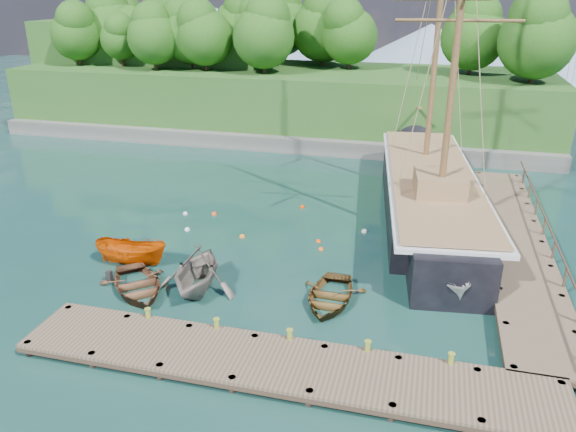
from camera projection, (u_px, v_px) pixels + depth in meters
name	position (u px, v px, depth m)	size (l,w,h in m)	color
ground	(276.00, 284.00, 26.91)	(160.00, 160.00, 0.00)	#133D33
dock_near	(280.00, 365.00, 20.45)	(20.00, 3.20, 1.10)	brown
dock_east	(515.00, 242.00, 30.33)	(3.20, 24.00, 1.10)	brown
bollard_0	(150.00, 330.00, 23.27)	(0.26, 0.26, 0.45)	olive
bollard_1	(218.00, 341.00, 22.57)	(0.26, 0.26, 0.45)	olive
bollard_2	(290.00, 352.00, 21.87)	(0.26, 0.26, 0.45)	olive
bollard_3	(367.00, 364.00, 21.17)	(0.26, 0.26, 0.45)	olive
bollard_4	(449.00, 377.00, 20.47)	(0.26, 0.26, 0.45)	olive
rowboat_0	(138.00, 291.00, 26.23)	(3.09, 4.33, 0.90)	brown
rowboat_1	(198.00, 290.00, 26.39)	(3.84, 4.44, 2.34)	slate
rowboat_2	(329.00, 302.00, 25.33)	(2.96, 4.14, 0.86)	#523919
motorboat_orange	(133.00, 264.00, 28.81)	(1.47, 3.90, 1.50)	#CD4A01
cabin_boat_white	(442.00, 291.00, 26.23)	(1.67, 4.45, 1.72)	beige
schooner	(430.00, 198.00, 34.39)	(7.78, 28.78, 21.33)	black
mooring_buoy_0	(187.00, 230.00, 32.82)	(0.33, 0.33, 0.33)	white
mooring_buoy_1	(242.00, 237.00, 31.90)	(0.34, 0.34, 0.34)	orange
mooring_buoy_2	(318.00, 242.00, 31.32)	(0.29, 0.29, 0.29)	#E24606
mooring_buoy_3	(364.00, 232.00, 32.57)	(0.36, 0.36, 0.36)	silver
mooring_buoy_4	(214.00, 215.00, 35.08)	(0.36, 0.36, 0.36)	#E44A18
mooring_buoy_5	(302.00, 208.00, 36.20)	(0.31, 0.31, 0.31)	#F23900
mooring_buoy_6	(185.00, 214.00, 35.14)	(0.32, 0.32, 0.32)	silver
mooring_buoy_7	(321.00, 250.00, 30.38)	(0.29, 0.29, 0.29)	orange
headland	(236.00, 70.00, 55.90)	(51.00, 19.31, 12.90)	#474744
distant_ridge	(425.00, 48.00, 86.95)	(117.00, 40.00, 10.00)	#728CA5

